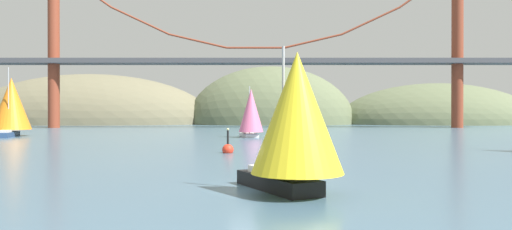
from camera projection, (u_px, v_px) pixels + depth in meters
The scene contains 9 objects.
ground_plane at pixel (255, 190), 24.14m from camera, with size 360.00×360.00×0.00m, color #426075.
headland_center at pixel (272, 124), 159.13m from camera, with size 55.58×44.00×38.10m, color #5B6647.
headland_right at pixel (437, 124), 159.02m from camera, with size 66.06×44.00×26.95m, color #5B6647.
headland_left at pixel (91, 124), 159.24m from camera, with size 83.00×44.00×33.00m, color #6B664C.
suspension_bridge at pixel (257, 55), 119.02m from camera, with size 136.48×6.00×40.25m.
sailboat_yellow_sail at pixel (297, 118), 22.55m from camera, with size 5.93×7.60×7.17m.
sailboat_orange_sail at pixel (12, 105), 77.75m from camera, with size 7.38×10.40×11.06m.
sailboat_pink_spinnaker at pixel (252, 113), 73.62m from camera, with size 4.41×7.71×7.98m.
channel_buoy at pixel (229, 149), 45.87m from camera, with size 1.10×1.10×2.64m.
Camera 1 is at (0.10, -24.12, 3.92)m, focal length 33.62 mm.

